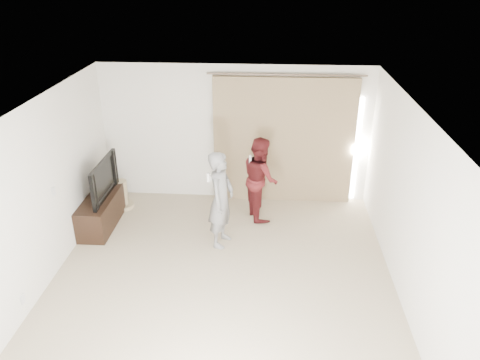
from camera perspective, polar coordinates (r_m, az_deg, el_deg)
name	(u,v)px	position (r m, az deg, el deg)	size (l,w,h in m)	color
floor	(222,282)	(6.98, -2.25, -12.34)	(5.50, 5.50, 0.00)	tan
wall_back	(235,134)	(8.78, -0.56, 5.63)	(5.00, 0.04, 2.60)	white
wall_left	(39,198)	(6.98, -23.32, -2.04)	(0.04, 5.50, 2.60)	white
ceiling	(218,110)	(5.77, -2.69, 8.51)	(5.00, 5.50, 0.01)	silver
curtain	(284,141)	(8.73, 5.42, 4.72)	(2.80, 0.11, 2.46)	tan
tv_console	(102,210)	(8.59, -16.44, -3.50)	(0.49, 1.41, 0.54)	black
tv	(98,179)	(8.32, -16.95, 0.15)	(1.16, 0.15, 0.67)	black
scratching_post	(122,197)	(9.07, -14.19, -1.97)	(0.41, 0.41, 0.55)	tan
person_man	(221,199)	(7.43, -2.32, -2.39)	(0.52, 0.66, 1.62)	slate
person_woman	(260,178)	(8.27, 2.50, 0.24)	(0.78, 0.88, 1.51)	#521518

